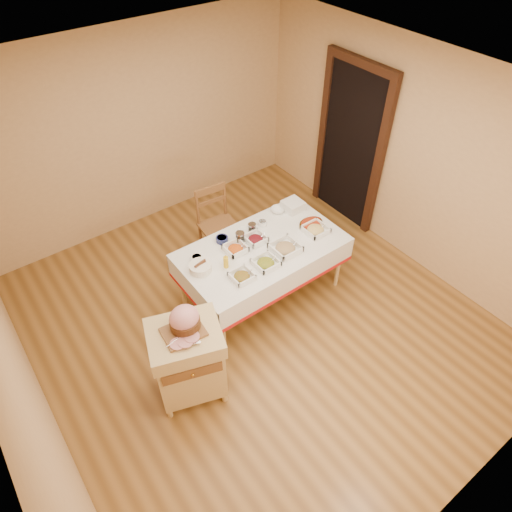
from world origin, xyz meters
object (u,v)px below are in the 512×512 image
(preserve_jar_left, at_px, (240,238))
(preserve_jar_right, at_px, (252,229))
(dining_table, at_px, (262,257))
(bread_basket, at_px, (201,267))
(ham_on_board, at_px, (184,321))
(mustard_bottle, at_px, (226,262))
(butcher_cart, at_px, (188,359))
(dining_chair, at_px, (218,224))
(brass_platter, at_px, (311,223))
(plate_stack, at_px, (293,206))

(preserve_jar_left, xyz_separation_m, preserve_jar_right, (0.20, 0.05, -0.00))
(preserve_jar_left, bearing_deg, dining_table, -55.88)
(bread_basket, bearing_deg, ham_on_board, -129.54)
(dining_table, relative_size, mustard_bottle, 10.81)
(butcher_cart, relative_size, preserve_jar_right, 7.66)
(dining_chair, xyz_separation_m, mustard_bottle, (-0.48, -0.91, 0.33))
(dining_table, distance_m, dining_chair, 0.89)
(dining_table, bearing_deg, mustard_bottle, -177.22)
(ham_on_board, bearing_deg, butcher_cart, -141.84)
(dining_chair, relative_size, bread_basket, 4.19)
(bread_basket, distance_m, brass_platter, 1.42)
(bread_basket, bearing_deg, preserve_jar_left, 11.98)
(mustard_bottle, bearing_deg, preserve_jar_left, 34.37)
(dining_chair, xyz_separation_m, brass_platter, (0.70, -0.92, 0.27))
(butcher_cart, xyz_separation_m, preserve_jar_left, (1.18, 0.83, 0.30))
(dining_table, xyz_separation_m, brass_platter, (0.68, -0.03, 0.18))
(dining_chair, height_order, preserve_jar_right, dining_chair)
(dining_chair, height_order, ham_on_board, ham_on_board)
(dining_chair, xyz_separation_m, bread_basket, (-0.72, -0.80, 0.30))
(preserve_jar_left, height_order, plate_stack, preserve_jar_left)
(preserve_jar_right, xyz_separation_m, bread_basket, (-0.79, -0.18, -0.01))
(preserve_jar_right, relative_size, plate_stack, 0.53)
(bread_basket, xyz_separation_m, plate_stack, (1.44, 0.23, 0.01))
(dining_table, distance_m, bread_basket, 0.77)
(mustard_bottle, xyz_separation_m, plate_stack, (1.20, 0.34, -0.02))
(butcher_cart, distance_m, bread_basket, 0.96)
(preserve_jar_left, bearing_deg, butcher_cart, -144.98)
(dining_chair, distance_m, plate_stack, 0.97)
(butcher_cart, xyz_separation_m, preserve_jar_right, (1.38, 0.88, 0.30))
(dining_chair, bearing_deg, butcher_cart, -131.07)
(butcher_cart, bearing_deg, dining_table, 24.86)
(preserve_jar_left, distance_m, bread_basket, 0.60)
(mustard_bottle, bearing_deg, bread_basket, 154.88)
(preserve_jar_left, bearing_deg, preserve_jar_right, 14.26)
(butcher_cart, distance_m, mustard_bottle, 1.07)
(butcher_cart, relative_size, plate_stack, 4.08)
(bread_basket, xyz_separation_m, brass_platter, (1.41, -0.12, -0.03))
(preserve_jar_left, height_order, bread_basket, preserve_jar_left)
(preserve_jar_right, distance_m, bread_basket, 0.81)
(ham_on_board, xyz_separation_m, mustard_bottle, (0.80, 0.56, -0.18))
(preserve_jar_right, height_order, brass_platter, preserve_jar_right)
(ham_on_board, bearing_deg, dining_chair, 49.20)
(butcher_cart, bearing_deg, dining_chair, 48.93)
(dining_table, height_order, plate_stack, plate_stack)
(dining_table, xyz_separation_m, mustard_bottle, (-0.49, -0.02, 0.24))
(ham_on_board, bearing_deg, preserve_jar_right, 32.26)
(butcher_cart, distance_m, dining_chair, 1.99)
(preserve_jar_left, distance_m, preserve_jar_right, 0.21)
(ham_on_board, bearing_deg, plate_stack, 24.40)
(butcher_cart, distance_m, brass_platter, 2.11)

